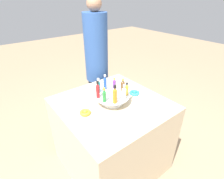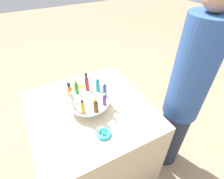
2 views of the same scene
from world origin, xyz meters
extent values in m
plane|color=#997F60|center=(0.00, 0.00, 0.00)|extent=(12.00, 12.00, 0.00)
cube|color=beige|center=(0.00, 0.00, 0.37)|extent=(0.87, 0.87, 0.74)
cylinder|color=white|center=(0.00, 0.00, 0.74)|extent=(0.18, 0.18, 0.01)
cylinder|color=white|center=(0.00, 0.00, 0.78)|extent=(0.10, 0.10, 0.06)
cylinder|color=white|center=(0.00, 0.00, 0.81)|extent=(0.29, 0.29, 0.01)
cylinder|color=#288438|center=(0.05, -0.11, 0.86)|extent=(0.03, 0.03, 0.09)
cone|color=#288438|center=(0.05, -0.11, 0.92)|extent=(0.03, 0.03, 0.02)
cylinder|color=gold|center=(0.05, -0.11, 0.93)|extent=(0.02, 0.02, 0.02)
cylinder|color=orange|center=(0.11, -0.06, 0.87)|extent=(0.03, 0.03, 0.11)
cone|color=orange|center=(0.11, -0.06, 0.94)|extent=(0.03, 0.03, 0.02)
cylinder|color=black|center=(0.11, -0.06, 0.96)|extent=(0.02, 0.02, 0.02)
cylinder|color=silver|center=(0.12, 0.03, 0.87)|extent=(0.03, 0.03, 0.10)
cone|color=silver|center=(0.12, 0.03, 0.93)|extent=(0.03, 0.03, 0.02)
cylinder|color=#B2B2B7|center=(0.12, 0.03, 0.95)|extent=(0.02, 0.02, 0.02)
cylinder|color=gold|center=(0.07, 0.10, 0.86)|extent=(0.03, 0.03, 0.08)
cone|color=gold|center=(0.07, 0.10, 0.91)|extent=(0.03, 0.03, 0.02)
cylinder|color=black|center=(0.07, 0.10, 0.93)|extent=(0.02, 0.02, 0.01)
cylinder|color=brown|center=(-0.01, 0.12, 0.86)|extent=(0.03, 0.03, 0.08)
cone|color=brown|center=(-0.01, 0.12, 0.91)|extent=(0.03, 0.03, 0.02)
cylinder|color=#B79338|center=(-0.01, 0.12, 0.92)|extent=(0.02, 0.02, 0.01)
cylinder|color=#702D93|center=(-0.08, 0.09, 0.86)|extent=(0.03, 0.03, 0.07)
cone|color=#702D93|center=(-0.08, 0.09, 0.90)|extent=(0.03, 0.03, 0.02)
cylinder|color=gold|center=(-0.08, 0.09, 0.91)|extent=(0.02, 0.02, 0.01)
cylinder|color=#234CAD|center=(-0.12, 0.02, 0.87)|extent=(0.03, 0.03, 0.10)
cone|color=#234CAD|center=(-0.12, 0.02, 0.93)|extent=(0.03, 0.03, 0.02)
cylinder|color=silver|center=(-0.12, 0.02, 0.95)|extent=(0.02, 0.02, 0.02)
cylinder|color=teal|center=(-0.10, -0.07, 0.87)|extent=(0.03, 0.03, 0.09)
cone|color=teal|center=(-0.10, -0.07, 0.92)|extent=(0.03, 0.03, 0.02)
cylinder|color=silver|center=(-0.10, -0.07, 0.94)|extent=(0.02, 0.02, 0.02)
cylinder|color=#B21E23|center=(-0.04, -0.12, 0.87)|extent=(0.03, 0.03, 0.11)
cone|color=#B21E23|center=(-0.04, -0.12, 0.94)|extent=(0.03, 0.03, 0.02)
cylinder|color=black|center=(-0.04, -0.12, 0.96)|extent=(0.02, 0.02, 0.02)
torus|color=gold|center=(-0.01, -0.26, 0.75)|extent=(0.09, 0.09, 0.03)
sphere|color=gold|center=(-0.01, -0.26, 0.76)|extent=(0.04, 0.04, 0.04)
torus|color=#2DB7CC|center=(0.01, 0.26, 0.75)|extent=(0.10, 0.10, 0.02)
sphere|color=#2DB7CC|center=(0.01, 0.26, 0.75)|extent=(0.03, 0.03, 0.03)
cylinder|color=#282D42|center=(-0.65, 0.28, 0.33)|extent=(0.22, 0.22, 0.65)
cylinder|color=#2D5193|center=(-0.65, 0.28, 1.02)|extent=(0.26, 0.26, 0.75)
sphere|color=#A87A5B|center=(-0.65, 0.28, 1.48)|extent=(0.16, 0.16, 0.16)
camera|label=1|loc=(0.99, -0.77, 1.57)|focal=28.00mm
camera|label=2|loc=(0.27, 0.88, 1.67)|focal=28.00mm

